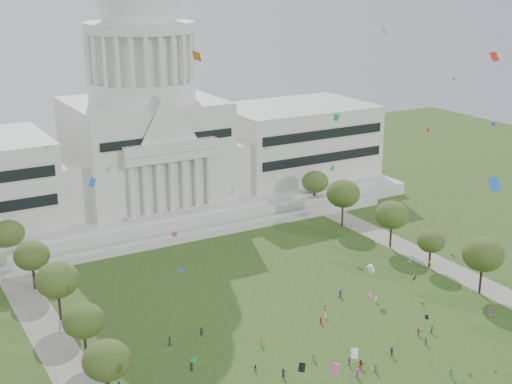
# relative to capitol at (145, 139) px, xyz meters

# --- Properties ---
(ground) EXTENTS (400.00, 400.00, 0.00)m
(ground) POSITION_rel_capitol_xyz_m (0.00, -113.59, -22.30)
(ground) COLOR #2F4B19
(ground) RESTS_ON ground
(capitol) EXTENTS (160.00, 64.50, 91.30)m
(capitol) POSITION_rel_capitol_xyz_m (0.00, 0.00, 0.00)
(capitol) COLOR silver
(capitol) RESTS_ON ground
(path_left) EXTENTS (8.00, 160.00, 0.04)m
(path_left) POSITION_rel_capitol_xyz_m (-48.00, -83.59, -22.28)
(path_left) COLOR gray
(path_left) RESTS_ON ground
(path_right) EXTENTS (8.00, 160.00, 0.04)m
(path_right) POSITION_rel_capitol_xyz_m (48.00, -83.59, -22.28)
(path_right) COLOR gray
(path_right) RESTS_ON ground
(row_tree_l_2) EXTENTS (8.42, 8.42, 11.97)m
(row_tree_l_2) POSITION_rel_capitol_xyz_m (-45.04, -96.29, -13.79)
(row_tree_l_2) COLOR black
(row_tree_l_2) RESTS_ON ground
(row_tree_r_2) EXTENTS (9.55, 9.55, 13.58)m
(row_tree_r_2) POSITION_rel_capitol_xyz_m (44.17, -96.15, -12.64)
(row_tree_r_2) COLOR black
(row_tree_r_2) RESTS_ON ground
(row_tree_l_3) EXTENTS (8.12, 8.12, 11.55)m
(row_tree_l_3) POSITION_rel_capitol_xyz_m (-44.09, -79.67, -14.09)
(row_tree_l_3) COLOR black
(row_tree_l_3) RESTS_ON ground
(row_tree_r_3) EXTENTS (7.01, 7.01, 9.98)m
(row_tree_r_3) POSITION_rel_capitol_xyz_m (44.40, -79.10, -15.21)
(row_tree_r_3) COLOR black
(row_tree_r_3) RESTS_ON ground
(row_tree_l_4) EXTENTS (9.29, 9.29, 13.21)m
(row_tree_l_4) POSITION_rel_capitol_xyz_m (-44.08, -61.17, -12.90)
(row_tree_l_4) COLOR black
(row_tree_l_4) RESTS_ON ground
(row_tree_r_4) EXTENTS (9.19, 9.19, 13.06)m
(row_tree_r_4) POSITION_rel_capitol_xyz_m (44.76, -63.55, -13.01)
(row_tree_r_4) COLOR black
(row_tree_r_4) RESTS_ON ground
(row_tree_l_5) EXTENTS (8.33, 8.33, 11.85)m
(row_tree_l_5) POSITION_rel_capitol_xyz_m (-45.22, -42.58, -13.88)
(row_tree_l_5) COLOR black
(row_tree_l_5) RESTS_ON ground
(row_tree_r_5) EXTENTS (9.82, 9.82, 13.96)m
(row_tree_r_5) POSITION_rel_capitol_xyz_m (43.49, -43.40, -12.37)
(row_tree_r_5) COLOR black
(row_tree_r_5) RESTS_ON ground
(row_tree_l_6) EXTENTS (8.19, 8.19, 11.64)m
(row_tree_l_6) POSITION_rel_capitol_xyz_m (-46.87, -24.45, -14.02)
(row_tree_l_6) COLOR black
(row_tree_l_6) RESTS_ON ground
(row_tree_r_6) EXTENTS (8.42, 8.42, 11.97)m
(row_tree_r_6) POSITION_rel_capitol_xyz_m (45.96, -25.46, -13.79)
(row_tree_r_6) COLOR black
(row_tree_r_6) RESTS_ON ground
(person_0) EXTENTS (1.20, 1.11, 2.06)m
(person_0) POSITION_rel_capitol_xyz_m (37.28, -105.75, -21.26)
(person_0) COLOR #994C8C
(person_0) RESTS_ON ground
(person_2) EXTENTS (0.89, 0.67, 1.64)m
(person_2) POSITION_rel_capitol_xyz_m (21.04, -105.21, -21.47)
(person_2) COLOR #33723F
(person_2) RESTS_ON ground
(person_3) EXTENTS (0.73, 1.28, 1.91)m
(person_3) POSITION_rel_capitol_xyz_m (7.83, -108.08, -21.34)
(person_3) COLOR #26262B
(person_3) RESTS_ON ground
(person_4) EXTENTS (0.97, 1.24, 1.87)m
(person_4) POSITION_rel_capitol_xyz_m (-1.33, -106.67, -21.36)
(person_4) COLOR #994C8C
(person_4) RESTS_ON ground
(person_5) EXTENTS (1.39, 1.67, 1.71)m
(person_5) POSITION_rel_capitol_xyz_m (-0.04, -108.55, -21.44)
(person_5) COLOR #B21E1E
(person_5) RESTS_ON ground
(person_8) EXTENTS (0.81, 0.69, 1.43)m
(person_8) POSITION_rel_capitol_xyz_m (-17.95, -99.70, -21.58)
(person_8) COLOR navy
(person_8) RESTS_ON ground
(person_9) EXTENTS (0.89, 1.30, 1.83)m
(person_9) POSITION_rel_capitol_xyz_m (12.44, -119.44, -21.38)
(person_9) COLOR #33723F
(person_9) RESTS_ON ground
(person_10) EXTENTS (0.77, 1.10, 1.71)m
(person_10) POSITION_rel_capitol_xyz_m (18.10, -104.35, -21.44)
(person_10) COLOR #994C8C
(person_10) RESTS_ON ground
(distant_crowd) EXTENTS (62.64, 40.10, 1.92)m
(distant_crowd) POSITION_rel_capitol_xyz_m (-14.92, -99.39, -21.44)
(distant_crowd) COLOR #B21E1E
(distant_crowd) RESTS_ON ground
(kite_swarm) EXTENTS (81.63, 95.95, 58.58)m
(kite_swarm) POSITION_rel_capitol_xyz_m (2.80, -103.03, 4.89)
(kite_swarm) COLOR red
(kite_swarm) RESTS_ON ground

